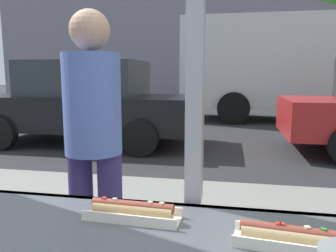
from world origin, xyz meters
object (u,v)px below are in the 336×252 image
Objects in this scene: hotdog_tray_near at (288,237)px; parked_car_black at (87,102)px; box_truck at (286,66)px; hotdog_tray_far at (132,211)px; pedestrian at (93,137)px.

parked_car_black is (-2.97, 5.48, -0.19)m from hotdog_tray_near.
box_truck is (4.40, 4.25, 0.79)m from parked_car_black.
box_truck reaches higher than hotdog_tray_far.
hotdog_tray_far is 0.16× the size of pedestrian.
box_truck is at bearing 75.10° from pedestrian.
hotdog_tray_near and hotdog_tray_far have the same top height.
parked_car_black is 6.17m from box_truck.
pedestrian is (-2.33, -8.74, -0.58)m from box_truck.
box_truck is (1.43, 9.74, 0.60)m from hotdog_tray_near.
hotdog_tray_near is 0.95× the size of hotdog_tray_far.
hotdog_tray_near is 9.86m from box_truck.
hotdog_tray_far is 5.99m from parked_car_black.
hotdog_tray_far is at bearing 169.15° from hotdog_tray_near.
hotdog_tray_near is 0.04× the size of box_truck.
hotdog_tray_far is 9.85m from box_truck.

